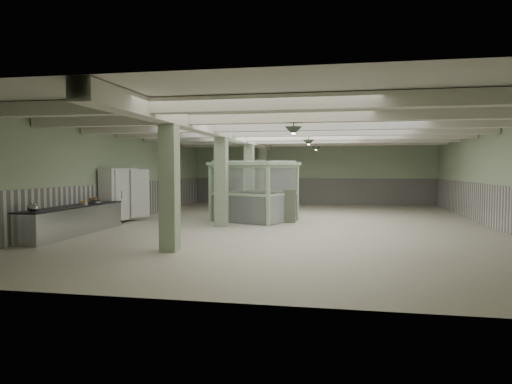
% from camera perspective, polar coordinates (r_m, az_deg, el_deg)
% --- Properties ---
extents(floor, '(20.00, 20.00, 0.00)m').
position_cam_1_polar(floor, '(17.00, 4.73, -4.08)').
color(floor, beige).
rests_on(floor, ground).
extents(ceiling, '(14.00, 20.00, 0.02)m').
position_cam_1_polar(ceiling, '(16.94, 4.78, 8.09)').
color(ceiling, beige).
rests_on(ceiling, wall_back).
extents(wall_back, '(14.00, 0.02, 3.60)m').
position_cam_1_polar(wall_back, '(26.84, 6.95, 2.35)').
color(wall_back, '#ADC099').
rests_on(wall_back, floor).
extents(wall_front, '(14.00, 0.02, 3.60)m').
position_cam_1_polar(wall_front, '(7.00, -3.67, 0.60)').
color(wall_front, '#ADC099').
rests_on(wall_front, floor).
extents(wall_left, '(0.02, 20.00, 3.60)m').
position_cam_1_polar(wall_left, '(18.92, -16.85, 1.98)').
color(wall_left, '#ADC099').
rests_on(wall_left, floor).
extents(wall_right, '(0.02, 20.00, 3.60)m').
position_cam_1_polar(wall_right, '(17.59, 28.08, 1.69)').
color(wall_right, '#ADC099').
rests_on(wall_right, floor).
extents(wainscot_left, '(0.05, 19.90, 1.50)m').
position_cam_1_polar(wainscot_left, '(18.95, -16.74, -1.19)').
color(wainscot_left, silver).
rests_on(wainscot_left, floor).
extents(wainscot_right, '(0.05, 19.90, 1.50)m').
position_cam_1_polar(wainscot_right, '(17.63, 27.92, -1.72)').
color(wainscot_right, silver).
rests_on(wainscot_right, floor).
extents(wainscot_back, '(13.90, 0.05, 1.50)m').
position_cam_1_polar(wainscot_back, '(26.85, 6.93, 0.11)').
color(wainscot_back, silver).
rests_on(wainscot_back, floor).
extents(girder, '(0.45, 19.90, 0.40)m').
position_cam_1_polar(girder, '(17.35, -3.53, 7.25)').
color(girder, silver).
rests_on(girder, ceiling).
extents(beam_a, '(13.90, 0.35, 0.32)m').
position_cam_1_polar(beam_a, '(9.53, 0.08, 11.00)').
color(beam_a, silver).
rests_on(beam_a, ceiling).
extents(beam_b, '(13.90, 0.35, 0.32)m').
position_cam_1_polar(beam_b, '(11.98, 2.30, 9.36)').
color(beam_b, silver).
rests_on(beam_b, ceiling).
extents(beam_c, '(13.90, 0.35, 0.32)m').
position_cam_1_polar(beam_c, '(14.45, 3.76, 8.26)').
color(beam_c, silver).
rests_on(beam_c, ceiling).
extents(beam_d, '(13.90, 0.35, 0.32)m').
position_cam_1_polar(beam_d, '(16.92, 4.78, 7.49)').
color(beam_d, silver).
rests_on(beam_d, ceiling).
extents(beam_e, '(13.90, 0.35, 0.32)m').
position_cam_1_polar(beam_e, '(19.40, 5.54, 6.91)').
color(beam_e, silver).
rests_on(beam_e, ceiling).
extents(beam_f, '(13.90, 0.35, 0.32)m').
position_cam_1_polar(beam_f, '(21.89, 6.13, 6.46)').
color(beam_f, silver).
rests_on(beam_f, ceiling).
extents(beam_g, '(13.90, 0.35, 0.32)m').
position_cam_1_polar(beam_g, '(24.38, 6.59, 6.10)').
color(beam_g, silver).
rests_on(beam_g, ceiling).
extents(column_a, '(0.42, 0.42, 3.60)m').
position_cam_1_polar(column_a, '(11.59, -10.78, 1.50)').
color(column_a, '#98AC8A').
rests_on(column_a, floor).
extents(column_b, '(0.42, 0.42, 3.60)m').
position_cam_1_polar(column_b, '(16.34, -4.37, 1.96)').
color(column_b, '#98AC8A').
rests_on(column_b, floor).
extents(column_c, '(0.42, 0.42, 3.60)m').
position_cam_1_polar(column_c, '(21.21, -0.86, 2.21)').
color(column_c, '#98AC8A').
rests_on(column_c, floor).
extents(column_d, '(0.42, 0.42, 3.60)m').
position_cam_1_polar(column_d, '(25.14, 0.96, 2.33)').
color(column_d, '#98AC8A').
rests_on(column_d, floor).
extents(pendant_front, '(0.44, 0.44, 0.22)m').
position_cam_1_polar(pendant_front, '(11.88, 4.71, 7.61)').
color(pendant_front, '#304032').
rests_on(pendant_front, ceiling).
extents(pendant_mid, '(0.44, 0.44, 0.22)m').
position_cam_1_polar(pendant_mid, '(17.35, 6.60, 6.14)').
color(pendant_mid, '#304032').
rests_on(pendant_mid, ceiling).
extents(pendant_back, '(0.44, 0.44, 0.22)m').
position_cam_1_polar(pendant_back, '(22.34, 7.51, 5.43)').
color(pendant_back, '#304032').
rests_on(pendant_back, ceiling).
extents(prep_counter, '(0.83, 4.73, 0.91)m').
position_cam_1_polar(prep_counter, '(15.46, -21.80, -3.27)').
color(prep_counter, '#A9AAAE').
rests_on(prep_counter, floor).
extents(pitcher_near, '(0.25, 0.27, 0.30)m').
position_cam_1_polar(pitcher_near, '(13.84, -26.32, -1.63)').
color(pitcher_near, '#A9AAAE').
rests_on(pitcher_near, prep_counter).
extents(pitcher_far, '(0.23, 0.25, 0.26)m').
position_cam_1_polar(pitcher_far, '(13.71, -25.91, -1.76)').
color(pitcher_far, '#A9AAAE').
rests_on(pitcher_far, prep_counter).
extents(veg_colander, '(0.52, 0.52, 0.20)m').
position_cam_1_polar(veg_colander, '(16.24, -19.51, -1.03)').
color(veg_colander, '#47464B').
rests_on(veg_colander, prep_counter).
extents(orange_bowl, '(0.24, 0.24, 0.08)m').
position_cam_1_polar(orange_bowl, '(15.62, -20.69, -1.43)').
color(orange_bowl, '#B2B2B7').
rests_on(orange_bowl, prep_counter).
extents(walkin_cooler, '(0.94, 2.16, 1.98)m').
position_cam_1_polar(walkin_cooler, '(18.25, -16.63, -0.59)').
color(walkin_cooler, white).
rests_on(walkin_cooler, floor).
extents(guard_booth, '(3.62, 3.38, 2.39)m').
position_cam_1_polar(guard_booth, '(18.06, -0.22, 1.48)').
color(guard_booth, '#A5C39C').
rests_on(guard_booth, floor).
extents(filing_cabinet, '(0.44, 0.61, 1.28)m').
position_cam_1_polar(filing_cabinet, '(17.70, 4.27, -1.72)').
color(filing_cabinet, '#5F6453').
rests_on(filing_cabinet, floor).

